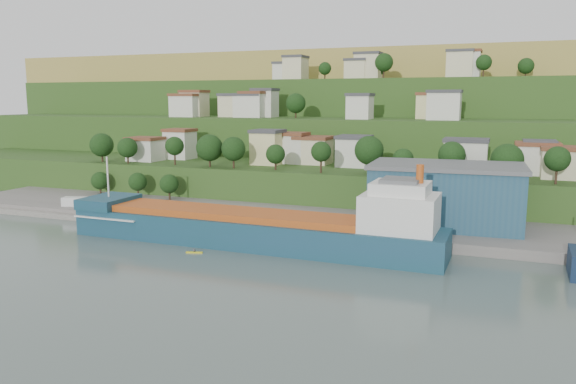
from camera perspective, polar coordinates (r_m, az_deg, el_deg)
The scene contains 10 objects.
ground at distance 102.42m, azimuth -4.96°, elevation -6.50°, with size 500.00×500.00×0.00m, color #4A5A54.
quay at distance 122.02m, azimuth 9.42°, elevation -3.99°, with size 220.00×26.00×4.00m, color slate.
pebble_beach at distance 150.55m, azimuth -20.32°, elevation -1.91°, with size 40.00×18.00×2.40m, color slate.
hillside at distance 262.25m, azimuth 11.39°, elevation 3.10°, with size 360.00×210.92×96.00m.
cargo_ship_near at distance 108.21m, azimuth -2.71°, elevation -3.93°, with size 74.86×12.79×19.21m.
warehouse at distance 121.49m, azimuth 15.73°, elevation -0.22°, with size 31.82×20.37×12.80m.
caravan at distance 147.90m, azimuth -20.73°, elevation -1.07°, with size 6.36×2.65×2.97m, color silver.
dinghy at distance 143.09m, azimuth -19.51°, elevation -1.76°, with size 4.35×1.63×0.87m, color silver.
kayak_orange at distance 114.37m, azimuth -12.42°, elevation -4.88°, with size 3.04×1.63×0.77m.
kayak_yellow at distance 105.38m, azimuth -9.50°, elevation -6.01°, with size 3.10×1.39×0.77m.
Camera 1 is at (43.42, -88.44, 27.99)m, focal length 35.00 mm.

